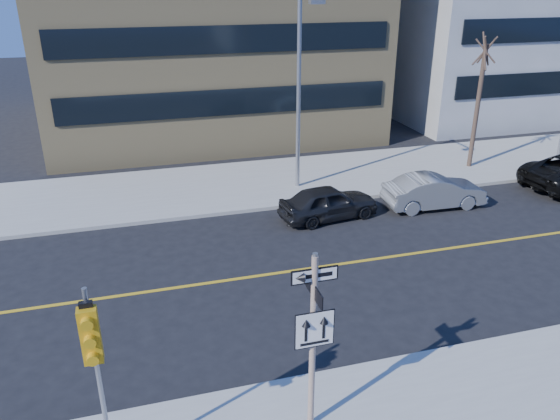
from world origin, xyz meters
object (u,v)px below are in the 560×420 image
object	(u,v)px
street_tree_west	(485,54)
streetlight_a	(301,83)
traffic_signal	(93,350)
parked_car_b	(434,191)
parked_car_a	(328,202)
sign_pole	(313,334)

from	to	relation	value
street_tree_west	streetlight_a	bearing A→B (deg)	-176.55
traffic_signal	parked_car_b	bearing A→B (deg)	38.51
parked_car_a	traffic_signal	bearing A→B (deg)	133.60
sign_pole	traffic_signal	distance (m)	4.05
sign_pole	parked_car_b	xyz separation A→B (m)	(8.76, 10.01, -1.75)
parked_car_b	street_tree_west	xyz separation A→B (m)	(4.24, 3.80, 4.84)
traffic_signal	sign_pole	bearing A→B (deg)	2.11
parked_car_b	streetlight_a	xyz separation A→B (m)	(-4.76, 3.26, 4.07)
parked_car_a	parked_car_b	bearing A→B (deg)	-99.48
sign_pole	parked_car_b	distance (m)	13.42
streetlight_a	street_tree_west	bearing A→B (deg)	3.45
traffic_signal	street_tree_west	world-z (taller)	street_tree_west
streetlight_a	street_tree_west	xyz separation A→B (m)	(9.00, 0.54, 0.77)
street_tree_west	parked_car_b	bearing A→B (deg)	-138.07
streetlight_a	street_tree_west	size ratio (longest dim) A/B	1.26
parked_car_b	street_tree_west	distance (m)	7.47
traffic_signal	parked_car_a	world-z (taller)	traffic_signal
traffic_signal	parked_car_a	size ratio (longest dim) A/B	1.02
street_tree_west	parked_car_a	bearing A→B (deg)	-157.34
parked_car_b	streetlight_a	size ratio (longest dim) A/B	0.52
traffic_signal	streetlight_a	bearing A→B (deg)	59.20
streetlight_a	sign_pole	bearing A→B (deg)	-106.77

